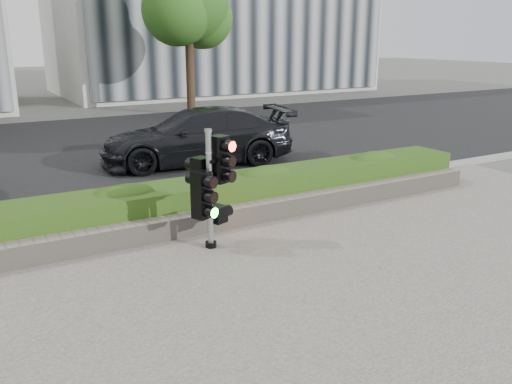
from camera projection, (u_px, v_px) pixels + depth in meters
ground at (267, 271)px, 7.69m from camera, size 120.00×120.00×0.00m
sidewalk at (391, 357)px, 5.60m from camera, size 16.00×11.00×0.03m
road at (94, 149)px, 16.03m from camera, size 60.00×13.00×0.02m
curb at (182, 209)px, 10.30m from camera, size 60.00×0.25×0.12m
stone_wall at (210, 220)px, 9.22m from camera, size 12.00×0.32×0.34m
hedge at (194, 201)px, 9.71m from camera, size 12.00×1.00×0.68m
tree_right at (187, 4)px, 22.04m from camera, size 4.10×3.58×6.53m
traffic_signal at (209, 183)px, 8.25m from camera, size 0.68×0.60×1.87m
car_dark at (197, 136)px, 13.96m from camera, size 5.21×2.83×1.43m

